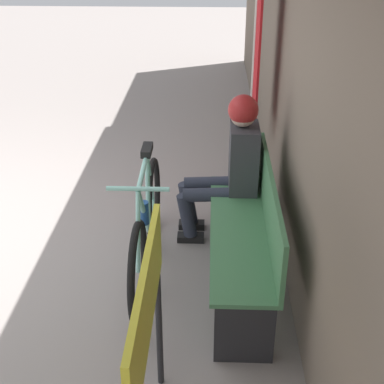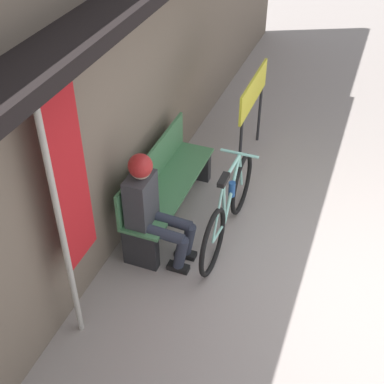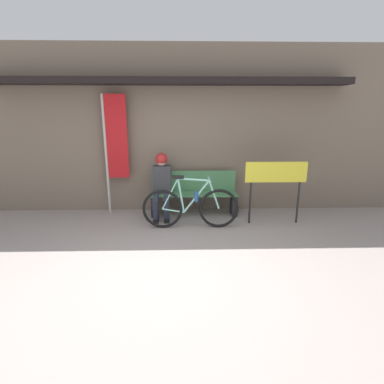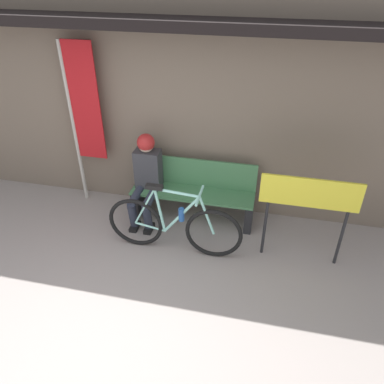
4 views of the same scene
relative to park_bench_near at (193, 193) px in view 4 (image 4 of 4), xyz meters
name	(u,v)px [view 4 (image 4 of 4)]	position (x,y,z in m)	size (l,w,h in m)	color
ground_plane	(96,345)	(-0.47, -2.20, -0.40)	(24.00, 24.00, 0.00)	gray
storefront_wall	(163,91)	(-0.47, 0.34, 1.27)	(12.00, 0.56, 3.20)	#756656
park_bench_near	(193,193)	(0.00, 0.00, 0.00)	(1.65, 0.42, 0.84)	#477F51
bicycle	(174,226)	(-0.08, -0.73, -0.02)	(1.67, 0.40, 0.93)	black
person_seated	(146,173)	(-0.62, -0.11, 0.30)	(0.34, 0.63, 1.22)	#2D3342
banner_pole	(82,111)	(-1.53, 0.12, 0.99)	(0.45, 0.05, 2.28)	#B7B2A8
signboard	(309,199)	(1.42, -0.54, 0.47)	(1.08, 0.04, 1.12)	#232326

